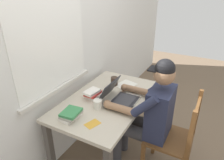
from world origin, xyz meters
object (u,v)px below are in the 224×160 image
object	(u,v)px
book_stack_main	(93,94)
landscape_photo_print	(93,124)
book_stack_side	(71,114)
laptop	(118,97)
computer_mouse	(134,91)
wooden_chair	(175,139)
desk	(108,106)
coffee_mug_white	(98,104)
coffee_mug_dark	(114,81)
seated_person	(149,112)

from	to	relation	value
book_stack_main	landscape_photo_print	xyz separation A→B (m)	(-0.38, -0.24, -0.04)
book_stack_side	landscape_photo_print	xyz separation A→B (m)	(0.02, -0.22, -0.04)
laptop	computer_mouse	world-z (taller)	laptop
wooden_chair	book_stack_main	size ratio (longest dim) A/B	4.87
computer_mouse	laptop	bearing A→B (deg)	163.85
desk	coffee_mug_white	bearing A→B (deg)	-178.08
laptop	coffee_mug_dark	xyz separation A→B (m)	(0.30, 0.19, 0.00)
coffee_mug_white	computer_mouse	bearing A→B (deg)	-22.32
desk	computer_mouse	bearing A→B (deg)	-37.14
book_stack_main	landscape_photo_print	bearing A→B (deg)	-147.44
computer_mouse	landscape_photo_print	world-z (taller)	computer_mouse
seated_person	book_stack_main	world-z (taller)	seated_person
laptop	landscape_photo_print	xyz separation A→B (m)	(-0.43, 0.02, -0.05)
desk	laptop	size ratio (longest dim) A/B	3.73
laptop	book_stack_main	world-z (taller)	laptop
laptop	seated_person	bearing A→B (deg)	-85.66
coffee_mug_white	landscape_photo_print	world-z (taller)	coffee_mug_white
coffee_mug_white	book_stack_side	bearing A→B (deg)	153.63
book_stack_main	book_stack_side	bearing A→B (deg)	-176.06
desk	computer_mouse	world-z (taller)	computer_mouse
desk	book_stack_main	distance (m)	0.21
landscape_photo_print	coffee_mug_white	bearing A→B (deg)	39.54
desk	book_stack_main	size ratio (longest dim) A/B	6.51
desk	wooden_chair	size ratio (longest dim) A/B	1.34
coffee_mug_dark	book_stack_main	world-z (taller)	coffee_mug_dark
laptop	computer_mouse	xyz separation A→B (m)	(0.26, -0.07, -0.03)
seated_person	landscape_photo_print	distance (m)	0.58
seated_person	coffee_mug_white	bearing A→B (deg)	116.65
wooden_chair	computer_mouse	xyz separation A→B (m)	(0.23, 0.54, 0.28)
wooden_chair	coffee_mug_white	world-z (taller)	wooden_chair
seated_person	coffee_mug_dark	xyz separation A→B (m)	(0.28, 0.52, 0.09)
desk	seated_person	distance (m)	0.45
book_stack_side	landscape_photo_print	distance (m)	0.22
book_stack_main	book_stack_side	xyz separation A→B (m)	(-0.40, -0.03, -0.00)
coffee_mug_white	wooden_chair	bearing A→B (deg)	-72.93
wooden_chair	book_stack_side	world-z (taller)	wooden_chair
computer_mouse	coffee_mug_dark	xyz separation A→B (m)	(0.04, 0.27, 0.03)
desk	seated_person	bearing A→B (deg)	-87.13
computer_mouse	landscape_photo_print	bearing A→B (deg)	172.07
wooden_chair	book_stack_main	xyz separation A→B (m)	(-0.08, 0.88, 0.30)
laptop	computer_mouse	bearing A→B (deg)	-16.15
wooden_chair	desk	bearing A→B (deg)	91.77
laptop	book_stack_side	distance (m)	0.51
coffee_mug_dark	landscape_photo_print	size ratio (longest dim) A/B	0.91
computer_mouse	coffee_mug_white	size ratio (longest dim) A/B	0.82
computer_mouse	coffee_mug_dark	bearing A→B (deg)	80.97
book_stack_side	wooden_chair	bearing A→B (deg)	-60.66
wooden_chair	coffee_mug_dark	distance (m)	0.90
wooden_chair	computer_mouse	world-z (taller)	wooden_chair
wooden_chair	laptop	xyz separation A→B (m)	(-0.03, 0.61, 0.31)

